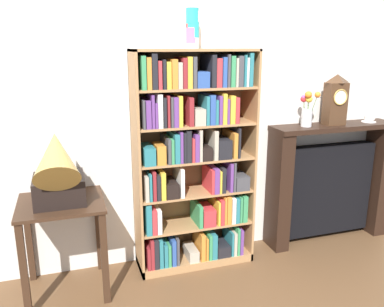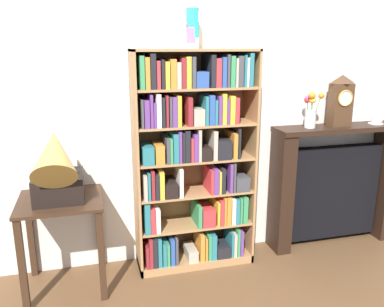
# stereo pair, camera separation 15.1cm
# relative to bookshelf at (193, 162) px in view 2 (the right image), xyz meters

# --- Properties ---
(ground_plane) EXTENTS (7.81, 6.40, 0.02)m
(ground_plane) POSITION_rel_bookshelf_xyz_m (0.01, -0.12, -0.84)
(ground_plane) COLOR brown
(wall_back) EXTENTS (4.81, 0.08, 2.60)m
(wall_back) POSITION_rel_bookshelf_xyz_m (0.15, 0.20, 0.47)
(wall_back) COLOR silver
(wall_back) RESTS_ON ground
(bookshelf) EXTENTS (0.90, 0.30, 1.65)m
(bookshelf) POSITION_rel_bookshelf_xyz_m (0.00, 0.00, 0.00)
(bookshelf) COLOR #A87A4C
(bookshelf) RESTS_ON ground
(cup_stack) EXTENTS (0.09, 0.09, 0.27)m
(cup_stack) POSITION_rel_bookshelf_xyz_m (0.01, 0.04, 0.96)
(cup_stack) COLOR white
(cup_stack) RESTS_ON bookshelf
(side_table_left) EXTENTS (0.56, 0.51, 0.67)m
(side_table_left) POSITION_rel_bookshelf_xyz_m (-0.96, -0.09, -0.32)
(side_table_left) COLOR #382316
(side_table_left) RESTS_ON ground
(gramophone) EXTENTS (0.32, 0.50, 0.57)m
(gramophone) POSITION_rel_bookshelf_xyz_m (-0.96, -0.17, 0.09)
(gramophone) COLOR black
(gramophone) RESTS_ON side_table_left
(fireplace_mantel) EXTENTS (1.12, 0.26, 1.04)m
(fireplace_mantel) POSITION_rel_bookshelf_xyz_m (1.26, 0.05, -0.32)
(fireplace_mantel) COLOR black
(fireplace_mantel) RESTS_ON ground
(mantel_clock) EXTENTS (0.17, 0.12, 0.41)m
(mantel_clock) POSITION_rel_bookshelf_xyz_m (1.23, 0.02, 0.42)
(mantel_clock) COLOR #472D1C
(mantel_clock) RESTS_ON fireplace_mantel
(flower_vase) EXTENTS (0.12, 0.14, 0.29)m
(flower_vase) POSITION_rel_bookshelf_xyz_m (0.97, 0.02, 0.34)
(flower_vase) COLOR silver
(flower_vase) RESTS_ON fireplace_mantel
(teacup_with_saucer) EXTENTS (0.13, 0.12, 0.05)m
(teacup_with_saucer) POSITION_rel_bookshelf_xyz_m (1.59, 0.03, 0.23)
(teacup_with_saucer) COLOR white
(teacup_with_saucer) RESTS_ON fireplace_mantel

